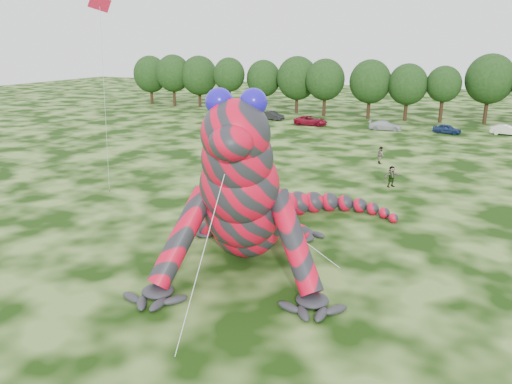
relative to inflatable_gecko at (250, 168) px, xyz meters
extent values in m
plane|color=#16330A|center=(5.17, -0.23, -5.08)|extent=(240.00, 240.00, 0.00)
cube|color=red|center=(-12.51, 2.81, 9.55)|extent=(1.13, 1.22, 1.17)
cylinder|color=silver|center=(-14.26, 4.47, 2.24)|extent=(0.02, 0.02, 15.41)
cylinder|color=#382314|center=(-16.01, 6.13, -4.96)|extent=(0.08, 0.08, 0.24)
imported|color=silver|center=(-26.64, 47.32, -4.38)|extent=(4.12, 1.69, 1.40)
imported|color=black|center=(-18.95, 48.97, -4.38)|extent=(4.47, 2.28, 1.41)
imported|color=maroon|center=(-11.39, 46.32, -4.38)|extent=(5.08, 2.42, 1.40)
imported|color=#B6BCC0|center=(-0.30, 46.47, -4.42)|extent=(4.76, 2.33, 1.33)
imported|color=navy|center=(7.96, 47.25, -4.45)|extent=(3.96, 2.21, 1.27)
imported|color=silver|center=(15.42, 49.43, -4.40)|extent=(4.21, 1.67, 1.36)
imported|color=gray|center=(5.50, 17.32, -4.15)|extent=(1.54, 1.66, 1.86)
imported|color=gray|center=(2.98, 25.78, -4.20)|extent=(0.93, 1.04, 1.77)
imported|color=gray|center=(-7.80, 19.46, -4.30)|extent=(0.42, 0.60, 1.56)
camera|label=1|loc=(11.92, -25.64, 7.10)|focal=35.00mm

